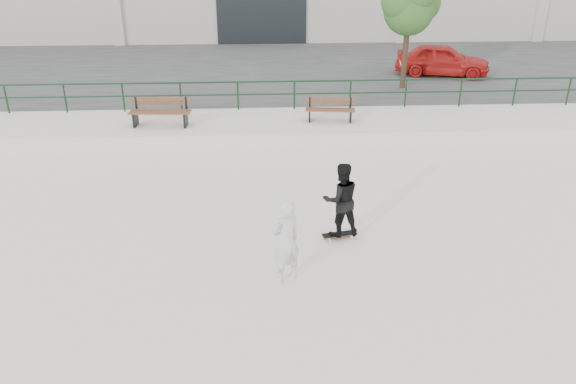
{
  "coord_description": "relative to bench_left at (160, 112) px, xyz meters",
  "views": [
    {
      "loc": [
        -0.27,
        -8.67,
        6.22
      ],
      "look_at": [
        0.3,
        2.0,
        1.29
      ],
      "focal_mm": 35.0,
      "sensor_mm": 36.0,
      "label": 1
    }
  ],
  "objects": [
    {
      "name": "parking_strip",
      "position": [
        3.47,
        8.85,
        -0.7
      ],
      "size": [
        60.0,
        14.0,
        0.5
      ],
      "primitive_type": "cube",
      "color": "#383838",
      "rests_on": "ground"
    },
    {
      "name": "bench_right",
      "position": [
        5.57,
        0.21,
        -0.08
      ],
      "size": [
        1.68,
        0.65,
        0.75
      ],
      "rotation": [
        0.0,
        0.0,
        -0.11
      ],
      "color": "brown",
      "rests_on": "ledge"
    },
    {
      "name": "ledge",
      "position": [
        3.47,
        0.35,
        -0.7
      ],
      "size": [
        30.0,
        3.0,
        0.5
      ],
      "primitive_type": "cube",
      "color": "silver",
      "rests_on": "ground"
    },
    {
      "name": "skateboard",
      "position": [
        4.94,
        -6.87,
        -0.88
      ],
      "size": [
        0.8,
        0.35,
        0.09
      ],
      "rotation": [
        0.0,
        0.0,
        0.2
      ],
      "color": "black",
      "rests_on": "ground"
    },
    {
      "name": "red_car",
      "position": [
        11.3,
        6.56,
        0.24
      ],
      "size": [
        4.32,
        2.69,
        1.37
      ],
      "primitive_type": "imported",
      "rotation": [
        0.0,
        0.0,
        1.28
      ],
      "color": "red",
      "rests_on": "parking_strip"
    },
    {
      "name": "railing",
      "position": [
        3.47,
        1.65,
        0.3
      ],
      "size": [
        28.0,
        0.06,
        1.03
      ],
      "color": "#14371E",
      "rests_on": "ledge"
    },
    {
      "name": "bench_left",
      "position": [
        0.0,
        0.0,
        0.0
      ],
      "size": [
        1.99,
        0.68,
        0.91
      ],
      "rotation": [
        0.0,
        0.0,
        -0.06
      ],
      "color": "brown",
      "rests_on": "ledge"
    },
    {
      "name": "standing_skater",
      "position": [
        4.94,
        -6.87,
        -0.0
      ],
      "size": [
        0.92,
        0.77,
        1.7
      ],
      "primitive_type": "imported",
      "rotation": [
        0.0,
        0.0,
        3.3
      ],
      "color": "black",
      "rests_on": "skateboard"
    },
    {
      "name": "tree",
      "position": [
        9.09,
        4.46,
        2.82
      ],
      "size": [
        2.45,
        2.18,
        4.36
      ],
      "color": "#3D2C1E",
      "rests_on": "parking_strip"
    },
    {
      "name": "seated_skater",
      "position": [
        3.66,
        -8.48,
        -0.09
      ],
      "size": [
        0.75,
        0.68,
        1.72
      ],
      "primitive_type": "imported",
      "rotation": [
        0.0,
        0.0,
        3.7
      ],
      "color": "silver",
      "rests_on": "ground"
    },
    {
      "name": "ground",
      "position": [
        3.47,
        -9.15,
        -0.95
      ],
      "size": [
        120.0,
        120.0,
        0.0
      ],
      "primitive_type": "plane",
      "color": "white",
      "rests_on": "ground"
    }
  ]
}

